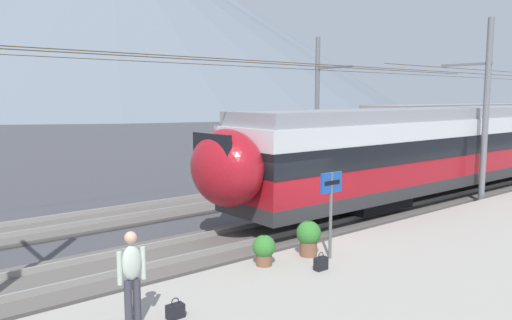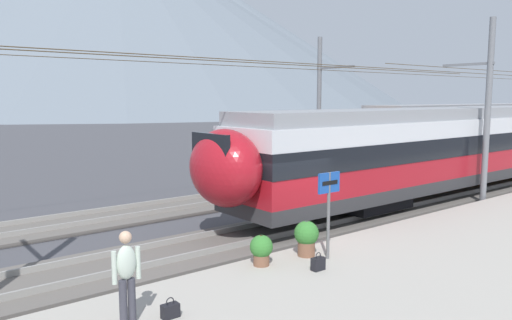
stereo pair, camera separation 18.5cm
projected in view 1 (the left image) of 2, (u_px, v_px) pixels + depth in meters
ground_plane at (291, 244)px, 14.63m from camera, size 400.00×400.00×0.00m
platform_slab at (464, 295)px, 10.46m from camera, size 120.00×8.63×0.31m
track_near at (267, 234)px, 15.46m from camera, size 120.00×3.00×0.28m
track_far at (183, 206)px, 19.41m from camera, size 120.00×3.00×0.28m
train_near_platform at (482, 141)px, 23.42m from camera, size 31.11×2.89×4.27m
train_far_track at (509, 126)px, 36.05m from camera, size 33.23×2.91×4.27m
catenary_mast_mid at (483, 108)px, 19.68m from camera, size 39.95×2.16×7.35m
catenary_mast_far_side at (319, 104)px, 26.55m from camera, size 39.95×2.55×7.45m
platform_sign at (331, 196)px, 12.18m from camera, size 0.70×0.08×2.16m
passenger_walking at (132, 273)px, 8.64m from camera, size 0.53×0.22×1.69m
handbag_beside_passenger at (175, 311)px, 9.01m from camera, size 0.32×0.18×0.39m
handbag_near_sign at (321, 263)px, 11.52m from camera, size 0.32×0.18×0.43m
potted_plant_platform_edge at (309, 236)px, 12.52m from camera, size 0.62×0.62×0.90m
potted_plant_by_shelter at (264, 248)px, 11.81m from camera, size 0.55×0.55×0.74m
mountain_central_peak at (113, 19)px, 168.10m from camera, size 190.66×190.66×60.84m
mountain_right_ridge at (200, 43)px, 201.38m from camera, size 161.21×161.21×52.37m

